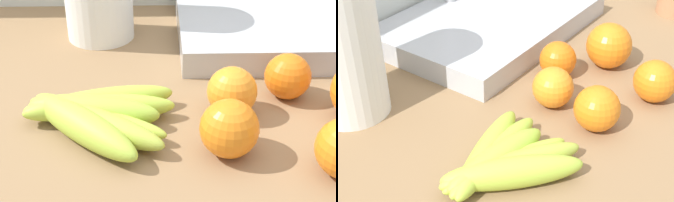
% 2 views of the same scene
% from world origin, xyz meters
% --- Properties ---
extents(wall_back, '(1.87, 0.06, 1.30)m').
position_xyz_m(wall_back, '(0.00, 0.36, 0.65)').
color(wall_back, silver).
rests_on(wall_back, ground).
extents(banana_bunch, '(0.20, 0.18, 0.04)m').
position_xyz_m(banana_bunch, '(-0.20, -0.10, 0.90)').
color(banana_bunch, '#ACCD3F').
rests_on(banana_bunch, counter).
extents(orange_far_right, '(0.07, 0.07, 0.07)m').
position_xyz_m(orange_far_right, '(0.09, -0.20, 0.91)').
color(orange_far_right, orange).
rests_on(orange_far_right, counter).
extents(orange_front, '(0.07, 0.07, 0.07)m').
position_xyz_m(orange_front, '(-0.04, -0.15, 0.91)').
color(orange_front, orange).
rests_on(orange_front, counter).
extents(orange_center, '(0.08, 0.08, 0.08)m').
position_xyz_m(orange_center, '(0.14, -0.08, 0.92)').
color(orange_center, orange).
rests_on(orange_center, counter).
extents(orange_back_left, '(0.06, 0.06, 0.06)m').
position_xyz_m(orange_back_left, '(0.06, -0.03, 0.91)').
color(orange_back_left, orange).
rests_on(orange_back_left, counter).
extents(orange_back_right, '(0.07, 0.07, 0.07)m').
position_xyz_m(orange_back_right, '(-0.02, -0.07, 0.91)').
color(orange_back_right, orange).
rests_on(orange_back_right, counter).
extents(paper_towel_roll, '(0.12, 0.12, 0.29)m').
position_xyz_m(paper_towel_roll, '(-0.22, 0.18, 1.00)').
color(paper_towel_roll, white).
rests_on(paper_towel_roll, counter).
extents(sink_basin, '(0.43, 0.30, 0.22)m').
position_xyz_m(sink_basin, '(0.13, 0.18, 0.90)').
color(sink_basin, '#B7BABF').
rests_on(sink_basin, counter).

